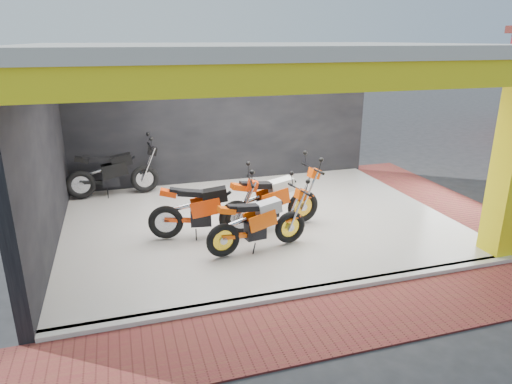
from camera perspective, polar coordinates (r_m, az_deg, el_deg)
The scene contains 14 objects.
ground at distance 8.18m, azimuth 4.46°, elevation -9.04°, with size 80.00×80.00×0.00m, color #2D2D30.
showroom_floor at distance 9.87m, azimuth 0.25°, elevation -3.65°, with size 8.00×6.00×0.10m, color silver.
showroom_ceiling at distance 9.14m, azimuth 0.28°, elevation 17.43°, with size 8.40×6.40×0.20m, color beige.
back_wall at distance 12.30m, azimuth -4.08°, elevation 9.02°, with size 8.20×0.20×3.50m, color black.
left_wall at distance 9.07m, azimuth -25.38°, elevation 3.80°, with size 0.20×6.20×3.50m, color black.
header_beam_front at distance 6.35m, azimuth 8.59°, elevation 14.01°, with size 8.40×0.30×0.40m, color yellow.
header_beam_right at distance 11.02m, azimuth 21.30°, elevation 14.86°, with size 0.30×6.40×0.40m, color yellow.
floor_kerb at distance 7.34m, azimuth 7.42°, elevation -12.18°, with size 8.00×0.20×0.10m, color silver.
paver_front at distance 6.77m, azimuth 10.20°, elevation -15.59°, with size 9.00×1.40×0.03m, color maroon.
paver_right at distance 12.12m, azimuth 22.49°, elevation -1.01°, with size 1.40×7.00×0.03m, color maroon.
moto_hero at distance 9.43m, azimuth 5.95°, elevation 0.08°, with size 2.31×0.86×1.41m, color #F04D0A, non-canonical shape.
moto_row_a at distance 8.49m, azimuth 4.32°, elevation -2.52°, with size 2.08×0.77×1.27m, color #FF590A, non-canonical shape.
moto_row_b at distance 8.80m, azimuth -1.92°, elevation -1.39°, with size 2.23×0.83×1.36m, color #F93F0A, non-canonical shape.
moto_row_d at distance 11.62m, azimuth -13.86°, elevation 3.20°, with size 2.31×0.86×1.41m, color black, non-canonical shape.
Camera 1 is at (-2.71, -6.72, 3.79)m, focal length 32.00 mm.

